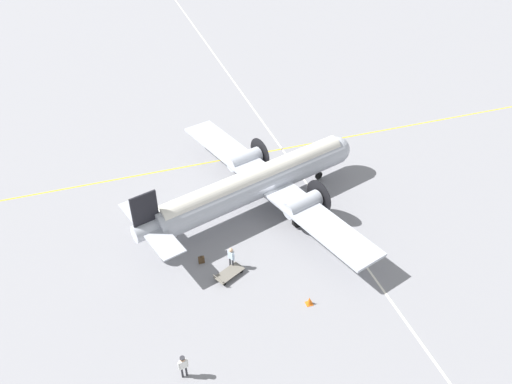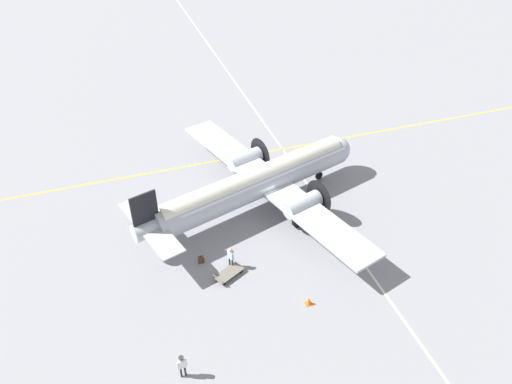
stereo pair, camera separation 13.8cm
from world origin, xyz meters
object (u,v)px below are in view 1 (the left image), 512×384
object	(u,v)px
passenger_boarding	(231,256)
suitcase_near_door	(201,260)
baggage_cart	(229,273)
airliner_main	(260,181)
traffic_cone	(309,301)
crew_foreground	(183,365)

from	to	relation	value
passenger_boarding	suitcase_near_door	world-z (taller)	passenger_boarding
passenger_boarding	baggage_cart	size ratio (longest dim) A/B	0.78
baggage_cart	airliner_main	bearing A→B (deg)	28.77
airliner_main	passenger_boarding	world-z (taller)	airliner_main
passenger_boarding	traffic_cone	bearing A→B (deg)	6.25
passenger_boarding	baggage_cart	xyz separation A→B (m)	(-0.39, -0.75, -0.82)
passenger_boarding	baggage_cart	distance (m)	1.18
baggage_cart	crew_foreground	bearing A→B (deg)	-151.79
crew_foreground	suitcase_near_door	distance (m)	8.93
crew_foreground	baggage_cart	bearing A→B (deg)	48.94
suitcase_near_door	baggage_cart	size ratio (longest dim) A/B	0.26
crew_foreground	traffic_cone	bearing A→B (deg)	9.78
crew_foreground	traffic_cone	world-z (taller)	crew_foreground
airliner_main	traffic_cone	xyz separation A→B (m)	(-0.30, -10.63, -2.12)
crew_foreground	passenger_boarding	size ratio (longest dim) A/B	0.96
airliner_main	passenger_boarding	size ratio (longest dim) A/B	12.37
baggage_cart	traffic_cone	distance (m)	5.79
suitcase_near_door	passenger_boarding	bearing A→B (deg)	-30.70
traffic_cone	airliner_main	bearing A→B (deg)	88.37
suitcase_near_door	baggage_cart	xyz separation A→B (m)	(1.48, -1.86, -0.01)
crew_foreground	suitcase_near_door	size ratio (longest dim) A/B	2.84
crew_foreground	traffic_cone	size ratio (longest dim) A/B	2.95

